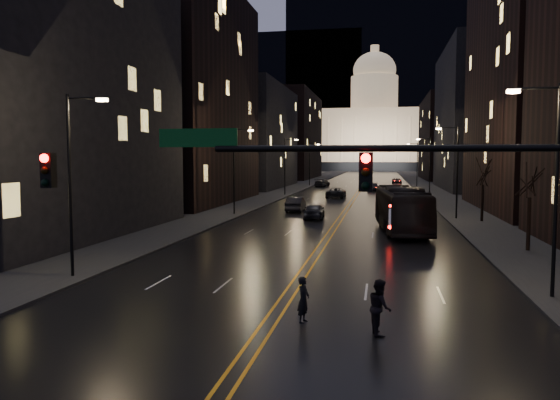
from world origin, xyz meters
The scene contains 36 objects.
ground centered at (0.00, 0.00, 0.00)m, with size 900.00×900.00×0.00m, color black.
road centered at (0.00, 130.00, 0.01)m, with size 20.00×320.00×0.02m, color black.
sidewalk_left centered at (-14.00, 130.00, 0.08)m, with size 8.00×320.00×0.16m, color black.
sidewalk_right centered at (14.00, 130.00, 0.08)m, with size 8.00×320.00×0.16m, color black.
center_line centered at (0.00, 130.00, 0.03)m, with size 0.62×320.00×0.01m, color orange.
building_left_near centered at (-21.00, 22.00, 11.00)m, with size 12.00×28.00×22.00m, color black.
building_left_mid centered at (-21.00, 54.00, 14.00)m, with size 12.00×30.00×28.00m, color black.
building_left_far centered at (-21.00, 92.00, 10.00)m, with size 12.00×34.00×20.00m, color black.
building_left_dist centered at (-21.00, 140.00, 12.00)m, with size 12.00×40.00×24.00m, color black.
building_right_tall centered at (21.00, 50.00, 19.00)m, with size 12.00×30.00×38.00m, color black.
building_right_mid centered at (21.00, 92.00, 13.00)m, with size 12.00×34.00×26.00m, color black.
building_right_dist centered at (21.00, 140.00, 11.00)m, with size 12.00×40.00×22.00m, color black.
mountain_ridge centered at (40.00, 380.00, 65.00)m, with size 520.00×60.00×130.00m, color black.
capitol centered at (0.00, 250.00, 17.15)m, with size 90.00×50.00×58.50m.
traffic_signal centered at (5.91, 0.00, 5.10)m, with size 17.29×0.45×7.00m.
streetlamp_right_near centered at (10.81, 10.00, 5.08)m, with size 2.13×0.25×9.00m.
streetlamp_left_near centered at (-10.81, 10.00, 5.08)m, with size 2.13×0.25×9.00m.
streetlamp_right_mid centered at (10.81, 40.00, 5.08)m, with size 2.13×0.25×9.00m.
streetlamp_left_mid centered at (-10.81, 40.00, 5.08)m, with size 2.13×0.25×9.00m.
streetlamp_right_far centered at (10.81, 70.00, 5.08)m, with size 2.13×0.25×9.00m.
streetlamp_left_far centered at (-10.81, 70.00, 5.08)m, with size 2.13×0.25×9.00m.
streetlamp_right_dist centered at (10.81, 100.00, 5.08)m, with size 2.13×0.25×9.00m.
streetlamp_left_dist centered at (-10.81, 100.00, 5.08)m, with size 2.13×0.25×9.00m.
tree_right_mid centered at (13.00, 22.00, 4.53)m, with size 2.40×2.40×6.65m.
tree_right_far centered at (13.00, 38.00, 4.53)m, with size 2.40×2.40×6.65m.
bus centered at (5.54, 30.56, 1.82)m, with size 3.05×13.05×3.63m, color black.
oncoming_car_a centered at (-2.50, 38.36, 0.80)m, with size 1.88×4.67×1.59m, color black.
oncoming_car_b centered at (-5.34, 45.01, 0.82)m, with size 1.73×4.96×1.64m, color black.
oncoming_car_c centered at (-2.69, 66.71, 0.77)m, with size 2.56×5.55×1.54m, color black.
oncoming_car_d centered at (-8.08, 97.50, 0.81)m, with size 2.28×5.62×1.63m, color black.
receding_car_a centered at (5.74, 49.31, 0.80)m, with size 1.69×4.84×1.60m, color black.
receding_car_b centered at (6.38, 68.42, 0.83)m, with size 1.95×4.86×1.65m, color black.
receding_car_c centered at (2.50, 83.33, 0.73)m, with size 2.04×5.01×1.45m, color black.
receding_car_d centered at (7.37, 113.02, 0.65)m, with size 2.16×4.68×1.30m, color black.
pedestrian_a centered at (1.19, 5.00, 0.85)m, with size 0.62×0.41×1.69m, color black.
pedestrian_b centered at (3.90, 4.18, 0.95)m, with size 0.92×0.50×1.89m, color black.
Camera 1 is at (3.89, -14.15, 5.97)m, focal length 35.00 mm.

